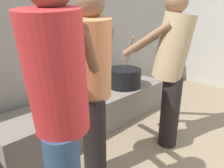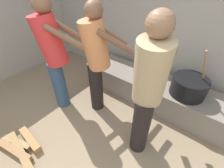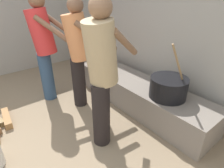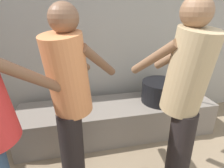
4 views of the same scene
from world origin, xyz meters
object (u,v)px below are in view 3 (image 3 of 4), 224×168
(cooking_pot_main, at_px, (168,87))
(cook_in_tan_shirt, at_px, (102,69))
(cook_in_orange_shirt, at_px, (78,49))
(cook_in_red_shirt, at_px, (44,44))

(cooking_pot_main, bearing_deg, cook_in_tan_shirt, -106.45)
(cook_in_tan_shirt, bearing_deg, cook_in_orange_shirt, 166.29)
(cook_in_red_shirt, bearing_deg, cook_in_orange_shirt, 32.62)
(cook_in_tan_shirt, relative_size, cook_in_red_shirt, 0.99)
(cooking_pot_main, distance_m, cook_in_tan_shirt, 0.96)
(cook_in_orange_shirt, distance_m, cook_in_tan_shirt, 0.88)
(cook_in_orange_shirt, height_order, cook_in_red_shirt, cook_in_red_shirt)
(cook_in_orange_shirt, xyz_separation_m, cook_in_tan_shirt, (0.85, -0.21, 0.03))
(cooking_pot_main, distance_m, cook_in_red_shirt, 1.89)
(cook_in_red_shirt, bearing_deg, cooking_pot_main, 30.82)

